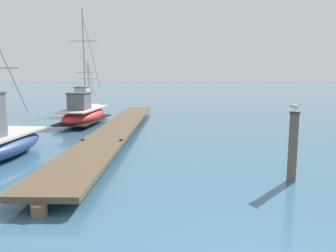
# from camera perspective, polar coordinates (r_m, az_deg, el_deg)

# --- Properties ---
(floating_dock) EXTENTS (3.28, 21.63, 0.53)m
(floating_dock) POSITION_cam_1_polar(r_m,az_deg,el_deg) (17.93, -8.45, -0.15)
(floating_dock) COLOR brown
(floating_dock) RESTS_ON ground
(fishing_boat_0) EXTENTS (2.02, 6.53, 7.30)m
(fishing_boat_0) POSITION_cam_1_polar(r_m,az_deg,el_deg) (21.86, -14.38, 2.00)
(fishing_boat_0) COLOR #AD2823
(fishing_boat_0) RESTS_ON ground
(fishing_boat_2) EXTENTS (1.87, 5.47, 4.90)m
(fishing_boat_2) POSITION_cam_1_polar(r_m,az_deg,el_deg) (27.21, -14.27, 3.17)
(fishing_boat_2) COLOR silver
(fishing_boat_2) RESTS_ON ground
(mooring_piling) EXTENTS (0.30, 0.30, 2.08)m
(mooring_piling) POSITION_cam_1_polar(r_m,az_deg,el_deg) (10.22, 20.92, -3.22)
(mooring_piling) COLOR brown
(mooring_piling) RESTS_ON ground
(perched_seagull) EXTENTS (0.28, 0.33, 0.26)m
(perched_seagull) POSITION_cam_1_polar(r_m,az_deg,el_deg) (10.06, 21.24, 3.21)
(perched_seagull) COLOR gold
(perched_seagull) RESTS_ON mooring_piling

